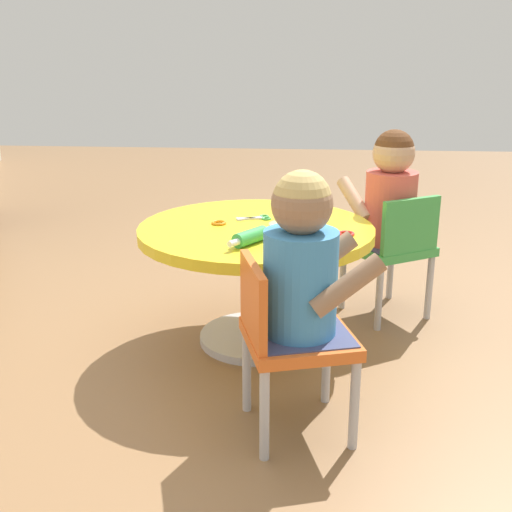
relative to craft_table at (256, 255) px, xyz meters
name	(u,v)px	position (x,y,z in m)	size (l,w,h in m)	color
ground_plane	(256,340)	(0.00, 0.00, -0.36)	(10.00, 10.00, 0.00)	olive
craft_table	(256,255)	(0.00, 0.00, 0.00)	(0.88, 0.88, 0.47)	silver
child_chair_left	(287,337)	(-0.60, -0.14, -0.05)	(0.37, 0.37, 0.54)	#B7B7BC
seated_child_left	(302,262)	(-0.59, -0.18, 0.18)	(0.35, 0.41, 0.51)	#3F4772
child_chair_right	(393,248)	(0.29, -0.55, -0.05)	(0.41, 0.41, 0.54)	#B7B7BC
seated_child_right	(390,193)	(0.32, -0.53, 0.18)	(0.43, 0.41, 0.51)	#3F4772
rolling_pin	(252,237)	(-0.23, 0.00, 0.14)	(0.20, 0.15, 0.05)	green
craft_scissors	(259,218)	(0.11, 0.00, 0.12)	(0.09, 0.14, 0.01)	silver
playdough_blob_0	(286,226)	(-0.02, -0.11, 0.12)	(0.13, 0.13, 0.02)	#F2CC72
cookie_cutter_0	(219,223)	(0.02, 0.14, 0.12)	(0.06, 0.06, 0.01)	orange
cookie_cutter_1	(346,234)	(-0.09, -0.33, 0.12)	(0.06, 0.06, 0.01)	red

